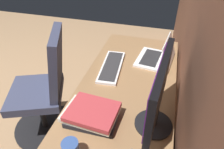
# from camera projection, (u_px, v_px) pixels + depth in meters

# --- Properties ---
(wall_back) EXTENTS (5.01, 0.10, 2.60)m
(wall_back) POSITION_uv_depth(u_px,v_px,m) (214.00, 3.00, 0.94)
(wall_back) COLOR brown
(wall_back) RESTS_ON ground
(desk) EXTENTS (1.84, 0.63, 0.73)m
(desk) POSITION_uv_depth(u_px,v_px,m) (120.00, 114.00, 1.24)
(desk) COLOR #936D47
(desk) RESTS_ON ground
(monitor_primary) EXTENTS (0.49, 0.20, 0.40)m
(monitor_primary) POSITION_uv_depth(u_px,v_px,m) (158.00, 93.00, 0.95)
(monitor_primary) COLOR black
(monitor_primary) RESTS_ON desk
(laptop_left) EXTENTS (0.34, 0.30, 0.19)m
(laptop_left) POSITION_uv_depth(u_px,v_px,m) (158.00, 56.00, 1.56)
(laptop_left) COLOR white
(laptop_left) RESTS_ON desk
(keyboard_main) EXTENTS (0.43, 0.17, 0.02)m
(keyboard_main) POSITION_uv_depth(u_px,v_px,m) (112.00, 66.00, 1.51)
(keyboard_main) COLOR silver
(keyboard_main) RESTS_ON desk
(book_stack_near) EXTENTS (0.23, 0.30, 0.08)m
(book_stack_near) POSITION_uv_depth(u_px,v_px,m) (91.00, 115.00, 1.08)
(book_stack_near) COLOR black
(book_stack_near) RESTS_ON desk
(office_chair) EXTENTS (0.57, 0.61, 0.97)m
(office_chair) POSITION_uv_depth(u_px,v_px,m) (45.00, 93.00, 1.70)
(office_chair) COLOR #383D56
(office_chair) RESTS_ON ground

